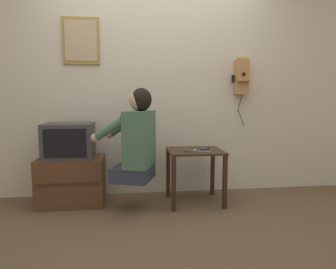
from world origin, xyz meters
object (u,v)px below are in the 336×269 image
wall_phone_antique (241,77)px  cell_phone_spare (205,149)px  cell_phone_held (187,150)px  person (137,139)px  framed_picture (81,41)px  toothbrush (201,151)px  television (69,141)px

wall_phone_antique → cell_phone_spare: 0.99m
cell_phone_held → cell_phone_spare: (0.21, 0.09, 0.00)m
person → cell_phone_held: person is taller
person → wall_phone_antique: wall_phone_antique is taller
framed_picture → cell_phone_spare: (1.31, -0.37, -1.16)m
cell_phone_held → wall_phone_antique: bearing=38.3°
person → wall_phone_antique: size_ratio=1.11×
person → cell_phone_spare: person is taller
wall_phone_antique → cell_phone_held: wall_phone_antique is taller
cell_phone_spare → toothbrush: bearing=-74.8°
wall_phone_antique → cell_phone_spare: size_ratio=6.20×
framed_picture → television: bearing=-110.4°
person → wall_phone_antique: bearing=-48.9°
television → cell_phone_spare: (1.42, -0.08, -0.10)m
person → television: size_ratio=1.85×
television → wall_phone_antique: wall_phone_antique is taller
framed_picture → cell_phone_held: size_ratio=3.83×
cell_phone_held → toothbrush: bearing=-20.5°
person → cell_phone_held: 0.54m
cell_phone_spare → toothbrush: (-0.08, -0.16, 0.00)m
wall_phone_antique → framed_picture: size_ratio=1.62×
person → cell_phone_held: size_ratio=6.89×
person → toothbrush: size_ratio=5.37×
wall_phone_antique → framed_picture: (-1.81, 0.04, 0.37)m
television → framed_picture: (0.11, 0.29, 1.06)m
framed_picture → cell_phone_spare: 1.79m
wall_phone_antique → toothbrush: bearing=-140.5°
cell_phone_spare → television: bearing=-140.6°
television → wall_phone_antique: 2.06m
television → wall_phone_antique: (1.92, 0.24, 0.69)m
framed_picture → cell_phone_spare: size_ratio=3.82×
person → toothbrush: (0.64, 0.01, -0.14)m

